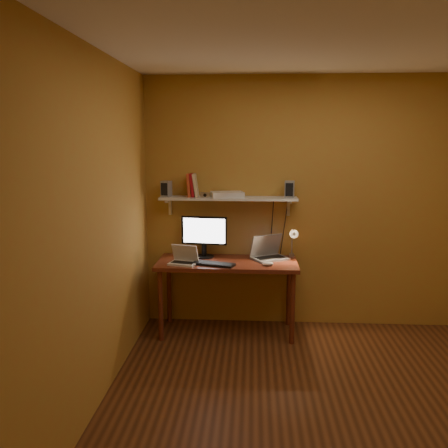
# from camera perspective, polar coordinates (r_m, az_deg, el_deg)

# --- Properties ---
(room) EXTENTS (3.44, 3.24, 2.64)m
(room) POSITION_cam_1_polar(r_m,az_deg,el_deg) (3.43, 13.04, -1.08)
(room) COLOR brown
(room) RESTS_ON ground
(desk) EXTENTS (1.40, 0.60, 0.75)m
(desk) POSITION_cam_1_polar(r_m,az_deg,el_deg) (4.79, 0.40, -5.49)
(desk) COLOR maroon
(desk) RESTS_ON ground
(wall_shelf) EXTENTS (1.40, 0.25, 0.21)m
(wall_shelf) POSITION_cam_1_polar(r_m,az_deg,el_deg) (4.84, 0.53, 3.07)
(wall_shelf) COLOR silver
(wall_shelf) RESTS_ON room
(monitor) EXTENTS (0.47, 0.22, 0.43)m
(monitor) POSITION_cam_1_polar(r_m,az_deg,el_deg) (4.88, -2.41, -1.26)
(monitor) COLOR black
(monitor) RESTS_ON desk
(laptop) EXTENTS (0.42, 0.38, 0.25)m
(laptop) POSITION_cam_1_polar(r_m,az_deg,el_deg) (4.88, 5.32, -3.40)
(laptop) COLOR gray
(laptop) RESTS_ON desk
(netbook) EXTENTS (0.30, 0.24, 0.19)m
(netbook) POSITION_cam_1_polar(r_m,az_deg,el_deg) (4.67, -4.83, -4.16)
(netbook) COLOR silver
(netbook) RESTS_ON desk
(keyboard) EXTENTS (0.43, 0.26, 0.02)m
(keyboard) POSITION_cam_1_polar(r_m,az_deg,el_deg) (4.62, -1.26, -4.82)
(keyboard) COLOR black
(keyboard) RESTS_ON desk
(mouse) EXTENTS (0.12, 0.08, 0.04)m
(mouse) POSITION_cam_1_polar(r_m,az_deg,el_deg) (4.61, 5.29, -4.77)
(mouse) COLOR silver
(mouse) RESTS_ON desk
(desk_lamp) EXTENTS (0.09, 0.23, 0.38)m
(desk_lamp) POSITION_cam_1_polar(r_m,az_deg,el_deg) (4.85, 8.30, -1.81)
(desk_lamp) COLOR silver
(desk_lamp) RESTS_ON desk
(speaker_left) EXTENTS (0.11, 0.11, 0.16)m
(speaker_left) POSITION_cam_1_polar(r_m,az_deg,el_deg) (4.91, -6.96, 4.23)
(speaker_left) COLOR gray
(speaker_left) RESTS_ON wall_shelf
(speaker_right) EXTENTS (0.11, 0.11, 0.17)m
(speaker_right) POSITION_cam_1_polar(r_m,az_deg,el_deg) (4.84, 7.89, 4.17)
(speaker_right) COLOR gray
(speaker_right) RESTS_ON wall_shelf
(books) EXTENTS (0.12, 0.16, 0.24)m
(books) POSITION_cam_1_polar(r_m,az_deg,el_deg) (4.87, -3.82, 4.68)
(books) COLOR #BA4025
(books) RESTS_ON wall_shelf
(shelf_camera) EXTENTS (0.09, 0.04, 0.06)m
(shelf_camera) POSITION_cam_1_polar(r_m,az_deg,el_deg) (4.78, -2.31, 3.51)
(shelf_camera) COLOR silver
(shelf_camera) RESTS_ON wall_shelf
(router) EXTENTS (0.36, 0.28, 0.05)m
(router) POSITION_cam_1_polar(r_m,az_deg,el_deg) (4.84, 0.38, 3.58)
(router) COLOR silver
(router) RESTS_ON wall_shelf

